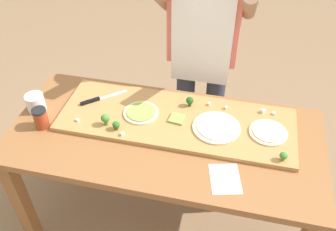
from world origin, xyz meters
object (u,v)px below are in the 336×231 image
Objects in this scene: cheese_crumble_a at (274,113)px; cook_center at (203,43)px; pizza_whole_cheese_artichoke at (268,132)px; chefs_knife at (97,99)px; cheese_crumble_c at (122,134)px; flour_cup at (36,104)px; recipe_note at (225,179)px; pizza_slice_far_left at (177,118)px; broccoli_floret_back_right at (284,156)px; prep_table at (165,149)px; broccoli_floret_front_right at (105,119)px; pizza_whole_pesto_green at (141,113)px; broccoli_floret_back_left at (116,125)px; broccoli_floret_front_mid at (190,101)px; pizza_whole_white_garlic at (216,127)px; cheese_crumble_d at (209,104)px; cheese_crumble_b at (263,111)px; cheese_crumble_e at (226,108)px; sauce_jar at (41,118)px; cheese_crumble_f at (78,120)px.

cheese_crumble_a is 0.01× the size of cook_center.
chefs_knife is at bearing 176.44° from pizza_whole_cheese_artichoke.
cheese_crumble_c is 0.17× the size of flour_cup.
chefs_knife is 1.25× the size of recipe_note.
cheese_crumble_a is 0.86× the size of cheese_crumble_c.
pizza_slice_far_left is 1.57× the size of broccoli_floret_back_right.
broccoli_floret_front_right is at bearing -175.58° from prep_table.
pizza_whole_pesto_green is 0.11× the size of cook_center.
cook_center is (0.34, 0.63, 0.16)m from broccoli_floret_back_left.
broccoli_floret_back_right is 0.86× the size of broccoli_floret_front_mid.
pizza_whole_cheese_artichoke is 0.66m from cook_center.
pizza_slice_far_left is (0.46, -0.06, -0.00)m from chefs_knife.
broccoli_floret_front_mid is (-0.17, 0.15, 0.03)m from pizza_whole_white_garlic.
cheese_crumble_a is 0.08× the size of recipe_note.
prep_table is at bearing -169.17° from pizza_whole_cheese_artichoke.
prep_table is 32.01× the size of broccoli_floret_back_left.
broccoli_floret_front_right is at bearing -147.97° from broccoli_floret_front_mid.
pizza_whole_white_garlic is at bearing -41.23° from broccoli_floret_front_mid.
pizza_whole_cheese_artichoke is at bearing -25.86° from cheese_crumble_d.
pizza_whole_cheese_artichoke is 3.33× the size of broccoli_floret_front_mid.
cheese_crumble_c is (-0.68, -0.33, -0.00)m from cheese_crumble_b.
cheese_crumble_c is at bearing -139.44° from cheese_crumble_d.
cheese_crumble_e is 0.09× the size of recipe_note.
cheese_crumble_e is at bearing -7.87° from cheese_crumble_d.
cheese_crumble_a is 0.81m from cheese_crumble_c.
broccoli_floret_front_mid reaches higher than broccoli_floret_back_right.
broccoli_floret_back_right is 0.57m from broccoli_floret_front_mid.
pizza_whole_cheese_artichoke reaches higher than recipe_note.
cook_center is at bearing 80.73° from prep_table.
sauce_jar is (0.09, -0.12, 0.01)m from flour_cup.
broccoli_floret_front_mid reaches higher than prep_table.
recipe_note is at bearing -8.02° from sauce_jar.
broccoli_floret_front_mid is 0.51× the size of sauce_jar.
cook_center is (0.55, 0.62, 0.18)m from cheese_crumble_f.
pizza_whole_white_garlic is 2.17× the size of sauce_jar.
pizza_slice_far_left is (0.20, -0.00, -0.00)m from pizza_whole_pesto_green.
prep_table is 23.74× the size of broccoli_floret_front_right.
cheese_crumble_d is (0.39, 0.33, -0.00)m from cheese_crumble_c.
cheese_crumble_d is at bearing 154.14° from pizza_whole_cheese_artichoke.
pizza_whole_white_garlic is 4.91× the size of broccoli_floret_back_left.
cheese_crumble_f is (-0.15, -0.01, -0.03)m from broccoli_floret_front_right.
broccoli_floret_front_mid is 2.75× the size of cheese_crumble_b.
cheese_crumble_a is at bearing 80.34° from pizza_whole_cheese_artichoke.
chefs_knife is 10.36× the size of cheese_crumble_b.
cheese_crumble_c is at bearing -160.96° from pizza_whole_white_garlic.
cheese_crumble_b is (0.72, 0.30, -0.02)m from broccoli_floret_back_left.
prep_table is 0.54m from pizza_whole_cheese_artichoke.
pizza_slice_far_left is 0.52m from cook_center.
prep_table is 0.30m from broccoli_floret_back_left.
cheese_crumble_c is (-0.20, -0.08, 0.14)m from prep_table.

